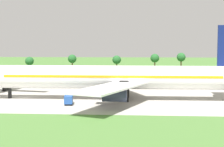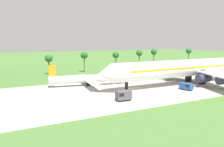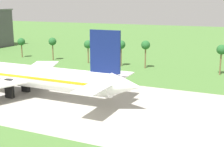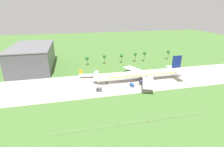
{
  "view_description": "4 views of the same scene",
  "coord_description": "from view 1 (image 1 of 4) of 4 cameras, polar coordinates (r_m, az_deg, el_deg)",
  "views": [
    {
      "loc": [
        30.88,
        -92.26,
        14.67
      ],
      "look_at": [
        24.66,
        -1.94,
        6.99
      ],
      "focal_mm": 55.0,
      "sensor_mm": 36.0,
      "label": 1
    },
    {
      "loc": [
        -46.08,
        -67.65,
        15.88
      ],
      "look_at": [
        -8.55,
        -1.94,
        5.99
      ],
      "focal_mm": 40.0,
      "sensor_mm": 36.0,
      "label": 2
    },
    {
      "loc": [
        88.64,
        -69.64,
        25.91
      ],
      "look_at": [
        57.87,
        -1.94,
        9.09
      ],
      "focal_mm": 50.0,
      "sensor_mm": 36.0,
      "label": 3
    },
    {
      "loc": [
        -27.52,
        -124.97,
        56.63
      ],
      "look_at": [
        2.45,
        5.0,
        6.0
      ],
      "focal_mm": 28.0,
      "sensor_mm": 36.0,
      "label": 4
    }
  ],
  "objects": [
    {
      "name": "palm_tree_row",
      "position": [
        141.61,
        3.66,
        2.36
      ],
      "size": [
        95.77,
        3.6,
        11.31
      ],
      "color": "brown",
      "rests_on": "ground_plane"
    },
    {
      "name": "jet_airliner",
      "position": [
        90.85,
        1.07,
        -0.67
      ],
      "size": [
        79.13,
        53.03,
        19.63
      ],
      "color": "white",
      "rests_on": "ground_plane"
    },
    {
      "name": "regional_aircraft",
      "position": [
        113.38,
        -17.27,
        -1.51
      ],
      "size": [
        27.38,
        24.8,
        7.69
      ],
      "color": "silver",
      "rests_on": "ground_plane"
    },
    {
      "name": "taxiway_strip",
      "position": [
        98.39,
        -14.43,
        -3.87
      ],
      "size": [
        320.0,
        44.0,
        0.02
      ],
      "color": "#A8A399",
      "rests_on": "ground_plane"
    },
    {
      "name": "baggage_tug",
      "position": [
        84.58,
        -7.22,
        -4.34
      ],
      "size": [
        2.55,
        4.53,
        2.23
      ],
      "color": "black",
      "rests_on": "ground_plane"
    },
    {
      "name": "ground_plane",
      "position": [
        98.39,
        -14.43,
        -3.88
      ],
      "size": [
        600.0,
        600.0,
        0.0
      ],
      "primitive_type": "plane",
      "color": "#477233"
    }
  ]
}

